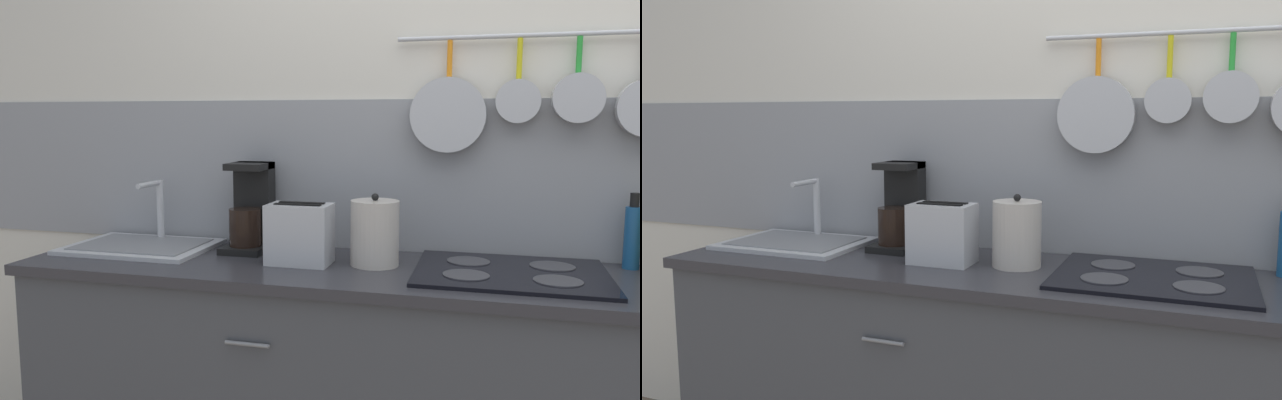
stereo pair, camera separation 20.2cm
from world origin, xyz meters
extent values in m
cube|color=silver|center=(0.00, 0.32, 1.30)|extent=(7.20, 0.06, 2.60)
cube|color=gray|center=(0.00, 0.32, 1.17)|extent=(7.20, 0.07, 0.55)
cylinder|color=#B7BABF|center=(0.14, 0.27, 1.64)|extent=(1.22, 0.02, 0.02)
cylinder|color=orange|center=(-0.30, 0.27, 1.57)|extent=(0.02, 0.02, 0.12)
cylinder|color=#B7BABF|center=(-0.30, 0.25, 1.38)|extent=(0.25, 0.04, 0.25)
cylinder|color=gold|center=(-0.07, 0.27, 1.57)|extent=(0.02, 0.02, 0.13)
cylinder|color=#B7BABF|center=(-0.07, 0.25, 1.43)|extent=(0.14, 0.04, 0.14)
cylinder|color=green|center=(0.11, 0.27, 1.58)|extent=(0.02, 0.02, 0.12)
cylinder|color=#B7BABF|center=(0.11, 0.24, 1.44)|extent=(0.16, 0.06, 0.16)
cylinder|color=slate|center=(-0.83, -0.27, 0.70)|extent=(0.14, 0.01, 0.01)
cube|color=#2D2D33|center=(0.00, 0.00, 0.88)|extent=(3.37, 0.56, 0.03)
cube|color=#B7BABF|center=(-1.39, 0.07, 0.90)|extent=(0.51, 0.38, 0.01)
cube|color=slate|center=(-1.39, 0.07, 0.91)|extent=(0.44, 0.31, 0.00)
cylinder|color=#B7BABF|center=(-1.39, 0.21, 1.02)|extent=(0.03, 0.03, 0.24)
cylinder|color=#B7BABF|center=(-1.39, 0.14, 1.13)|extent=(0.02, 0.15, 0.02)
cube|color=black|center=(-0.99, 0.14, 0.91)|extent=(0.15, 0.21, 0.02)
cube|color=black|center=(-0.99, 0.21, 1.05)|extent=(0.14, 0.07, 0.32)
cylinder|color=black|center=(-0.99, 0.12, 0.99)|extent=(0.12, 0.12, 0.13)
cube|color=black|center=(-0.99, 0.16, 1.20)|extent=(0.14, 0.16, 0.02)
cube|color=#B7BABF|center=(-0.75, 0.00, 0.99)|extent=(0.21, 0.14, 0.20)
cube|color=black|center=(-0.75, -0.02, 1.10)|extent=(0.16, 0.03, 0.00)
cube|color=black|center=(-0.75, 0.03, 1.10)|extent=(0.16, 0.03, 0.00)
cube|color=black|center=(-0.86, 0.00, 1.03)|extent=(0.02, 0.02, 0.02)
cylinder|color=beige|center=(-0.51, 0.04, 1.00)|extent=(0.16, 0.16, 0.21)
sphere|color=black|center=(-0.51, 0.04, 1.12)|extent=(0.02, 0.02, 0.02)
cube|color=black|center=(-0.08, 0.03, 0.90)|extent=(0.58, 0.47, 0.01)
cylinder|color=#38383D|center=(-0.21, -0.06, 0.91)|extent=(0.14, 0.14, 0.00)
cylinder|color=#38383D|center=(0.05, -0.06, 0.91)|extent=(0.14, 0.14, 0.00)
cylinder|color=#38383D|center=(-0.21, 0.13, 0.91)|extent=(0.14, 0.14, 0.00)
cylinder|color=#38383D|center=(0.05, 0.13, 0.91)|extent=(0.14, 0.14, 0.00)
camera|label=1|loc=(-0.14, -1.94, 1.37)|focal=35.00mm
camera|label=2|loc=(0.05, -1.87, 1.37)|focal=35.00mm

